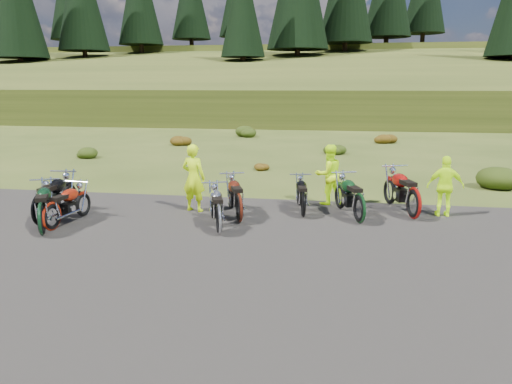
% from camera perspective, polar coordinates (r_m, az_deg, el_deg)
% --- Properties ---
extents(ground, '(300.00, 300.00, 0.00)m').
position_cam_1_polar(ground, '(11.46, -4.97, -5.24)').
color(ground, '#354517').
rests_on(ground, ground).
extents(gravel_pad, '(20.00, 12.00, 0.04)m').
position_cam_1_polar(gravel_pad, '(9.64, -7.96, -8.74)').
color(gravel_pad, black).
rests_on(gravel_pad, ground).
extents(hill_slope, '(300.00, 45.97, 9.37)m').
position_cam_1_polar(hill_slope, '(60.73, 7.00, 8.91)').
color(hill_slope, '#324015').
rests_on(hill_slope, ground).
extents(hill_plateau, '(300.00, 90.00, 9.17)m').
position_cam_1_polar(hill_plateau, '(120.65, 8.37, 10.48)').
color(hill_plateau, '#324015').
rests_on(hill_plateau, ground).
extents(conifer_14, '(5.28, 5.28, 14.00)m').
position_cam_1_polar(conifer_14, '(97.76, -25.38, 18.83)').
color(conifer_14, black).
rests_on(conifer_14, ground).
extents(conifer_21, '(5.28, 5.28, 14.00)m').
position_cam_1_polar(conifer_21, '(62.38, -1.53, 20.65)').
color(conifer_21, black).
rests_on(conifer_21, ground).
extents(shrub_1, '(1.03, 1.03, 0.61)m').
position_cam_1_polar(shrub_1, '(25.09, -18.86, 4.42)').
color(shrub_1, '#1F380E').
rests_on(shrub_1, ground).
extents(shrub_2, '(1.30, 1.30, 0.77)m').
position_cam_1_polar(shrub_2, '(28.78, -8.73, 6.01)').
color(shrub_2, '#5E300B').
rests_on(shrub_2, ground).
extents(shrub_3, '(1.56, 1.56, 0.92)m').
position_cam_1_polar(shrub_3, '(33.17, -1.06, 7.10)').
color(shrub_3, '#1F380E').
rests_on(shrub_3, ground).
extents(shrub_4, '(0.77, 0.77, 0.45)m').
position_cam_1_polar(shrub_4, '(20.28, 0.41, 3.14)').
color(shrub_4, '#5E300B').
rests_on(shrub_4, ground).
extents(shrub_5, '(1.03, 1.03, 0.61)m').
position_cam_1_polar(shrub_5, '(25.27, 8.88, 4.98)').
color(shrub_5, '#1F380E').
rests_on(shrub_5, ground).
extents(shrub_6, '(1.30, 1.30, 0.77)m').
position_cam_1_polar(shrub_6, '(30.64, 14.50, 6.14)').
color(shrub_6, '#5E300B').
rests_on(shrub_6, ground).
extents(shrub_7, '(1.56, 1.56, 0.92)m').
position_cam_1_polar(shrub_7, '(18.75, 26.55, 1.82)').
color(shrub_7, '#1F380E').
rests_on(shrub_7, ground).
extents(motorcycle_0, '(0.87, 2.29, 1.18)m').
position_cam_1_polar(motorcycle_0, '(13.40, -23.25, -3.63)').
color(motorcycle_0, black).
rests_on(motorcycle_0, ground).
extents(motorcycle_1, '(0.80, 1.99, 1.02)m').
position_cam_1_polar(motorcycle_1, '(12.84, -22.18, -4.20)').
color(motorcycle_1, maroon).
rests_on(motorcycle_1, ground).
extents(motorcycle_2, '(1.59, 2.25, 1.13)m').
position_cam_1_polar(motorcycle_2, '(12.53, -23.16, -4.68)').
color(motorcycle_2, black).
rests_on(motorcycle_2, ground).
extents(motorcycle_3, '(1.28, 2.10, 1.05)m').
position_cam_1_polar(motorcycle_3, '(11.64, -4.22, -4.95)').
color(motorcycle_3, '#ABAAAF').
rests_on(motorcycle_3, ground).
extents(motorcycle_4, '(1.40, 2.20, 1.09)m').
position_cam_1_polar(motorcycle_4, '(12.60, -1.91, -3.59)').
color(motorcycle_4, '#49170C').
rests_on(motorcycle_4, ground).
extents(motorcycle_5, '(0.91, 1.95, 0.98)m').
position_cam_1_polar(motorcycle_5, '(13.12, 5.40, -2.99)').
color(motorcycle_5, black).
rests_on(motorcycle_5, ground).
extents(motorcycle_6, '(1.43, 2.46, 1.22)m').
position_cam_1_polar(motorcycle_6, '(13.52, 17.45, -3.05)').
color(motorcycle_6, maroon).
rests_on(motorcycle_6, ground).
extents(motorcycle_7, '(1.39, 2.26, 1.12)m').
position_cam_1_polar(motorcycle_7, '(12.77, 11.66, -3.61)').
color(motorcycle_7, black).
rests_on(motorcycle_7, ground).
extents(person_middle, '(0.75, 0.58, 1.84)m').
position_cam_1_polar(person_middle, '(13.61, -7.14, 1.50)').
color(person_middle, '#CCFF0D').
rests_on(person_middle, ground).
extents(person_right_a, '(1.05, 0.99, 1.72)m').
position_cam_1_polar(person_right_a, '(14.49, 8.28, 1.89)').
color(person_right_a, '#CCFF0D').
rests_on(person_right_a, ground).
extents(person_right_b, '(0.93, 0.39, 1.59)m').
position_cam_1_polar(person_right_b, '(13.91, 20.82, 0.50)').
color(person_right_b, '#CCFF0D').
rests_on(person_right_b, ground).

